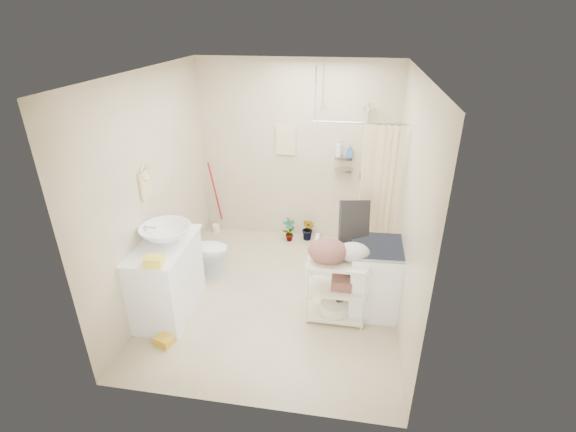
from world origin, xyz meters
name	(u,v)px	position (x,y,z in m)	size (l,w,h in m)	color
floor	(277,296)	(0.00, 0.00, 0.00)	(3.20, 3.20, 0.00)	#C0B190
ceiling	(274,72)	(0.00, 0.00, 2.60)	(2.80, 3.20, 0.04)	silver
wall_back	(297,154)	(0.00, 1.60, 1.30)	(2.80, 0.04, 2.60)	beige
wall_front	(235,283)	(0.00, -1.60, 1.30)	(2.80, 0.04, 2.60)	beige
wall_left	(154,190)	(-1.40, 0.00, 1.30)	(0.04, 3.20, 2.60)	beige
wall_right	(408,207)	(1.40, 0.00, 1.30)	(0.04, 3.20, 2.60)	beige
vanity	(167,278)	(-1.16, -0.46, 0.44)	(0.56, 1.00, 0.88)	white
sink	(166,234)	(-1.12, -0.41, 0.98)	(0.55, 0.55, 0.19)	white
counter_basket	(154,261)	(-1.04, -0.87, 0.93)	(0.17, 0.13, 0.10)	yellow
floor_basket	(164,339)	(-1.00, -1.00, 0.07)	(0.25, 0.19, 0.13)	gold
toilet	(203,250)	(-1.04, 0.36, 0.34)	(0.38, 0.67, 0.68)	white
mop	(214,197)	(-1.25, 1.49, 0.59)	(0.11, 0.11, 1.18)	#A90E14
potted_plant_a	(289,230)	(-0.07, 1.38, 0.19)	(0.20, 0.13, 0.37)	brown
potted_plant_b	(308,229)	(0.21, 1.45, 0.18)	(0.20, 0.16, 0.36)	#99492D
hanging_towel	(286,140)	(-0.15, 1.58, 1.50)	(0.28, 0.03, 0.42)	beige
towel_ring	(145,183)	(-1.38, -0.20, 1.47)	(0.04, 0.22, 0.34)	#DEC683
tp_holder	(166,233)	(-1.36, 0.05, 0.72)	(0.08, 0.12, 0.14)	white
shower	(355,188)	(0.85, 1.05, 1.05)	(1.10, 1.10, 2.10)	white
shampoo_bottle_a	(339,148)	(0.59, 1.53, 1.44)	(0.09, 0.09, 0.23)	silver
shampoo_bottle_b	(349,151)	(0.74, 1.53, 1.40)	(0.07, 0.07, 0.16)	#355B9B
washing_machine	(375,278)	(1.14, -0.04, 0.42)	(0.57, 0.59, 0.84)	white
laundry_rack	(337,284)	(0.72, -0.26, 0.44)	(0.64, 0.38, 0.89)	beige
ironing_board	(353,256)	(0.88, 0.02, 0.65)	(0.37, 0.11, 1.30)	black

